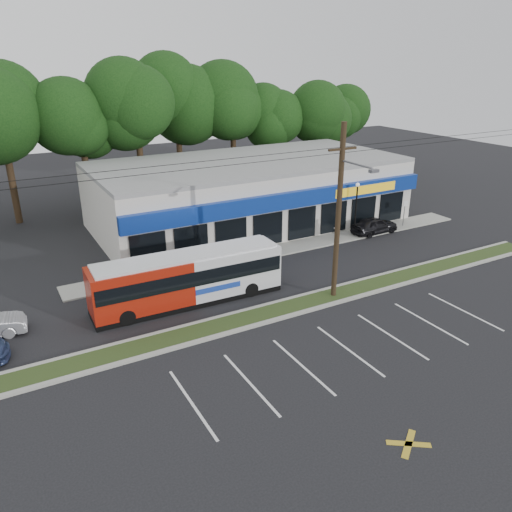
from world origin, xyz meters
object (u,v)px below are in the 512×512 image
object	(u,v)px
sign_post	(405,209)
pedestrian_a	(337,230)
metrobus	(188,277)
car_dark	(374,225)
lamp_post	(356,203)
utility_pole	(337,208)
pedestrian_b	(259,249)

from	to	relation	value
sign_post	pedestrian_a	xyz separation A→B (m)	(-7.00, -0.07, -0.62)
metrobus	car_dark	size ratio (longest dim) A/B	2.76
pedestrian_a	car_dark	bearing A→B (deg)	135.35
lamp_post	sign_post	distance (m)	5.13
metrobus	car_dark	distance (m)	17.89
utility_pole	sign_post	world-z (taller)	utility_pole
lamp_post	pedestrian_b	xyz separation A→B (m)	(-9.00, -0.71, -1.87)
utility_pole	lamp_post	world-z (taller)	utility_pole
lamp_post	metrobus	world-z (taller)	lamp_post
utility_pole	metrobus	xyz separation A→B (m)	(-7.47, 3.57, -3.86)
lamp_post	car_dark	world-z (taller)	lamp_post
sign_post	lamp_post	bearing A→B (deg)	177.42
sign_post	metrobus	world-z (taller)	metrobus
metrobus	pedestrian_b	distance (m)	7.58
utility_pole	sign_post	size ratio (longest dim) A/B	22.47
utility_pole	pedestrian_a	bearing A→B (deg)	50.84
lamp_post	car_dark	distance (m)	2.69
pedestrian_a	pedestrian_b	bearing A→B (deg)	-41.29
utility_pole	pedestrian_b	xyz separation A→B (m)	(-0.83, 7.16, -4.61)
utility_pole	metrobus	size ratio (longest dim) A/B	4.56
utility_pole	car_dark	distance (m)	13.37
utility_pole	lamp_post	size ratio (longest dim) A/B	11.76
car_dark	pedestrian_b	distance (m)	10.79
utility_pole	metrobus	bearing A→B (deg)	154.43
utility_pole	pedestrian_b	distance (m)	8.56
sign_post	metrobus	size ratio (longest dim) A/B	0.20
metrobus	pedestrian_b	xyz separation A→B (m)	(6.64, 3.59, -0.75)
lamp_post	pedestrian_a	size ratio (longest dim) A/B	2.27
car_dark	lamp_post	bearing A→B (deg)	78.95
lamp_post	pedestrian_a	distance (m)	2.66
sign_post	pedestrian_a	size ratio (longest dim) A/B	1.19
sign_post	pedestrian_b	world-z (taller)	sign_post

